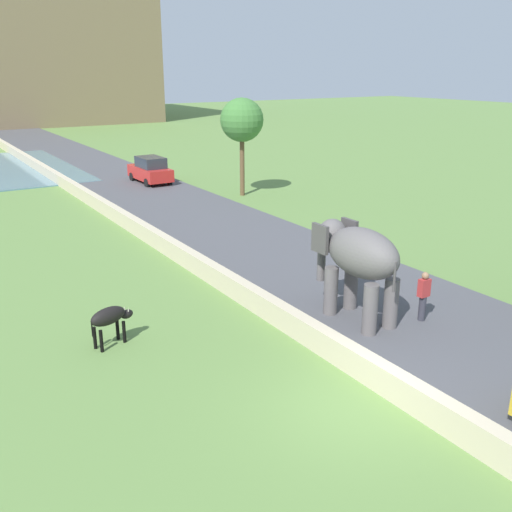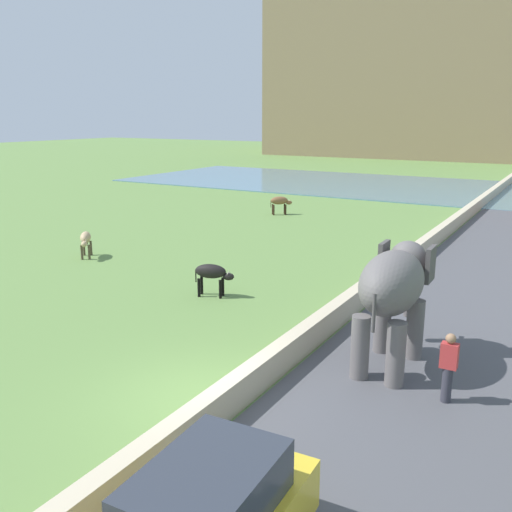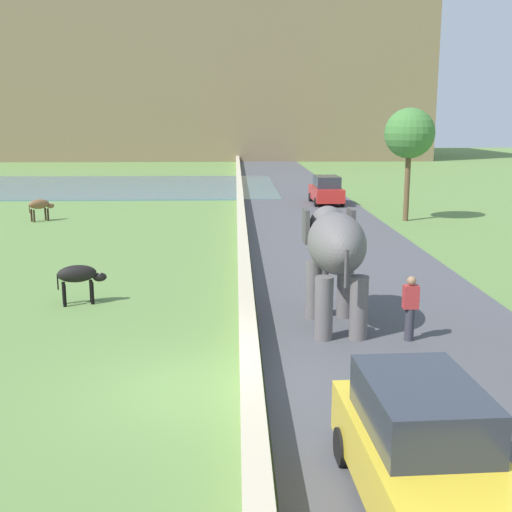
% 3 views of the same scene
% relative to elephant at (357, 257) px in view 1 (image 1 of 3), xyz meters
% --- Properties ---
extents(ground_plane, '(220.00, 220.00, 0.00)m').
position_rel_elephant_xyz_m(ground_plane, '(-3.42, -3.79, -2.04)').
color(ground_plane, '#608442').
extents(road_surface, '(7.00, 120.00, 0.06)m').
position_rel_elephant_xyz_m(road_surface, '(1.58, 16.21, -2.01)').
color(road_surface, '#4C4C51').
rests_on(road_surface, ground).
extents(barrier_wall, '(0.40, 110.00, 0.73)m').
position_rel_elephant_xyz_m(barrier_wall, '(-2.22, 14.21, -1.67)').
color(barrier_wall, beige).
rests_on(barrier_wall, ground).
extents(elephant, '(1.45, 3.47, 2.99)m').
position_rel_elephant_xyz_m(elephant, '(0.00, 0.00, 0.00)').
color(elephant, '#605B5B').
rests_on(elephant, ground).
extents(person_beside_elephant, '(0.36, 0.22, 1.63)m').
position_rel_elephant_xyz_m(person_beside_elephant, '(1.63, -1.26, -1.16)').
color(person_beside_elephant, '#33333D').
rests_on(person_beside_elephant, ground).
extents(car_red, '(1.84, 4.03, 1.80)m').
position_rel_elephant_xyz_m(car_red, '(3.16, 24.19, -1.14)').
color(car_red, red).
rests_on(car_red, ground).
extents(cow_black, '(1.42, 0.75, 1.15)m').
position_rel_elephant_xyz_m(cow_black, '(-6.99, 2.33, -1.20)').
color(cow_black, black).
rests_on(cow_black, ground).
extents(tree_near, '(2.57, 2.57, 5.82)m').
position_rel_elephant_xyz_m(tree_near, '(6.45, 17.60, 2.45)').
color(tree_near, brown).
rests_on(tree_near, ground).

